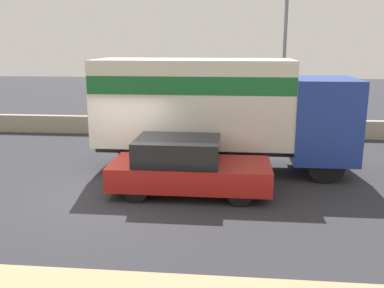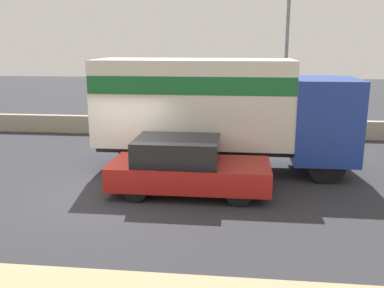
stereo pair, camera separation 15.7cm
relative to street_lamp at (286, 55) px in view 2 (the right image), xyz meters
The scene contains 5 objects.
ground_plane 9.62m from the street_lamp, 125.17° to the right, with size 80.00×80.00×0.00m, color #2D2D33.
stone_wall_backdrop 6.06m from the street_lamp, behind, with size 60.00×0.35×0.78m.
street_lamp is the anchor object (origin of this frame).
box_truck 5.45m from the street_lamp, 118.00° to the right, with size 8.00×2.38×3.52m.
car_hatchback 8.14m from the street_lamp, 114.89° to the right, with size 4.30×1.85×1.53m.
Camera 2 is at (3.34, -10.63, 4.01)m, focal length 40.00 mm.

